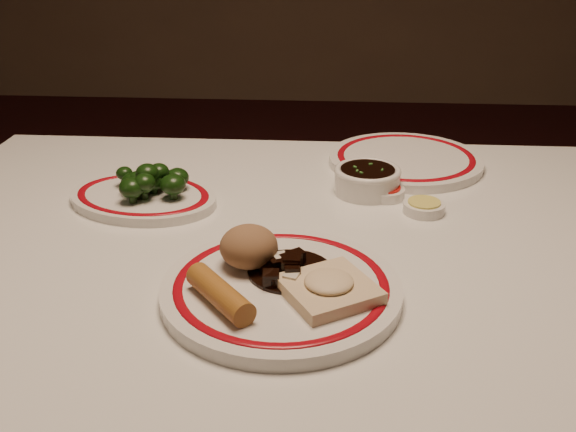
# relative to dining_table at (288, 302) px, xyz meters

# --- Properties ---
(dining_table) EXTENTS (1.20, 0.90, 0.75)m
(dining_table) POSITION_rel_dining_table_xyz_m (0.00, 0.00, 0.00)
(dining_table) COLOR white
(dining_table) RESTS_ON ground
(main_plate) EXTENTS (0.30, 0.30, 0.02)m
(main_plate) POSITION_rel_dining_table_xyz_m (0.00, -0.13, 0.10)
(main_plate) COLOR white
(main_plate) RESTS_ON dining_table
(rice_mound) EXTENTS (0.07, 0.07, 0.05)m
(rice_mound) POSITION_rel_dining_table_xyz_m (-0.04, -0.09, 0.14)
(rice_mound) COLOR #8E6443
(rice_mound) RESTS_ON main_plate
(spring_roll) EXTENTS (0.09, 0.10, 0.03)m
(spring_roll) POSITION_rel_dining_table_xyz_m (-0.06, -0.18, 0.12)
(spring_roll) COLOR #AA6D29
(spring_roll) RESTS_ON main_plate
(fried_wonton) EXTENTS (0.13, 0.13, 0.03)m
(fried_wonton) POSITION_rel_dining_table_xyz_m (0.06, -0.15, 0.12)
(fried_wonton) COLOR beige
(fried_wonton) RESTS_ON main_plate
(stirfry_heap) EXTENTS (0.11, 0.11, 0.03)m
(stirfry_heap) POSITION_rel_dining_table_xyz_m (0.00, -0.11, 0.12)
(stirfry_heap) COLOR black
(stirfry_heap) RESTS_ON main_plate
(broccoli_plate) EXTENTS (0.28, 0.26, 0.02)m
(broccoli_plate) POSITION_rel_dining_table_xyz_m (-0.24, 0.13, 0.10)
(broccoli_plate) COLOR white
(broccoli_plate) RESTS_ON dining_table
(broccoli_pile) EXTENTS (0.12, 0.10, 0.05)m
(broccoli_pile) POSITION_rel_dining_table_xyz_m (-0.23, 0.13, 0.13)
(broccoli_pile) COLOR #23471C
(broccoli_pile) RESTS_ON broccoli_plate
(soy_bowl) EXTENTS (0.11, 0.11, 0.04)m
(soy_bowl) POSITION_rel_dining_table_xyz_m (0.12, 0.20, 0.11)
(soy_bowl) COLOR white
(soy_bowl) RESTS_ON dining_table
(sweet_sour_dish) EXTENTS (0.06, 0.06, 0.02)m
(sweet_sour_dish) POSITION_rel_dining_table_xyz_m (0.14, 0.18, 0.10)
(sweet_sour_dish) COLOR white
(sweet_sour_dish) RESTS_ON dining_table
(mustard_dish) EXTENTS (0.06, 0.06, 0.02)m
(mustard_dish) POSITION_rel_dining_table_xyz_m (0.20, 0.12, 0.10)
(mustard_dish) COLOR white
(mustard_dish) RESTS_ON dining_table
(far_plate) EXTENTS (0.31, 0.31, 0.02)m
(far_plate) POSITION_rel_dining_table_xyz_m (0.19, 0.33, 0.10)
(far_plate) COLOR white
(far_plate) RESTS_ON dining_table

